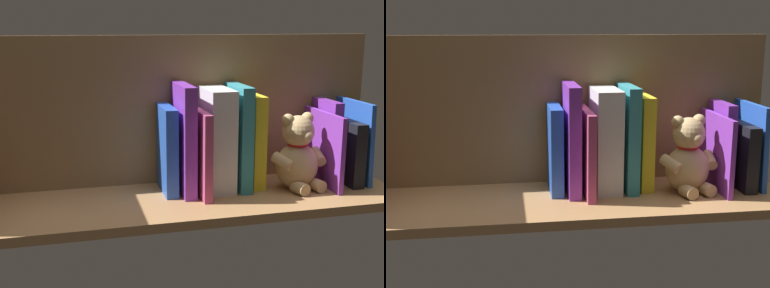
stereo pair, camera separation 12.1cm
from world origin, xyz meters
The scene contains 13 objects.
ground_plane centered at (0.00, 0.00, -1.10)cm, with size 103.01×31.01×2.20cm, color #A87A4C.
shelf_back_panel centered at (0.00, -13.26, 18.90)cm, with size 103.01×1.50×37.80cm, color olive.
book_0 centered at (-44.88, -3.52, 10.57)cm, with size 1.22×17.18×21.15cm, color blue.
book_1 centered at (-41.71, -3.34, 8.21)cm, with size 3.15×17.53×16.42cm, color black.
book_2 centered at (-37.90, -5.80, 10.57)cm, with size 2.50×12.62×21.14cm, color purple.
book_3 centered at (-35.05, -1.89, 9.43)cm, with size 1.23×20.43×18.86cm, color purple.
teddy_bear centered at (-27.19, -0.18, 8.41)cm, with size 15.01×14.08×19.11cm.
book_4 centered at (-17.17, -5.70, 11.70)cm, with size 3.17×12.81×23.40cm, color yellow.
book_5 centered at (-13.10, -4.69, 12.97)cm, with size 3.00×14.84×25.94cm, color teal.
dictionary_thick_white centered at (-7.49, -4.77, 12.62)cm, with size 6.26×14.48×25.25cm, color silver.
book_6 centered at (-2.40, -2.79, 10.31)cm, with size 1.96×18.64×20.63cm, color #B23F72.
book_7 centered at (1.04, -4.20, 13.30)cm, with size 2.94×15.82×26.60cm, color purple.
book_8 centered at (4.97, -5.30, 10.63)cm, with size 2.97×13.61×21.26cm, color blue.
Camera 2 is at (16.65, 117.12, 40.95)cm, focal length 48.34 mm.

